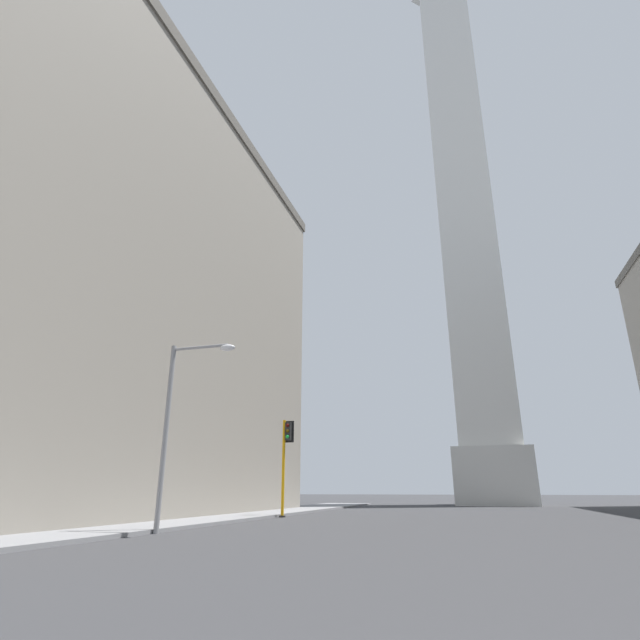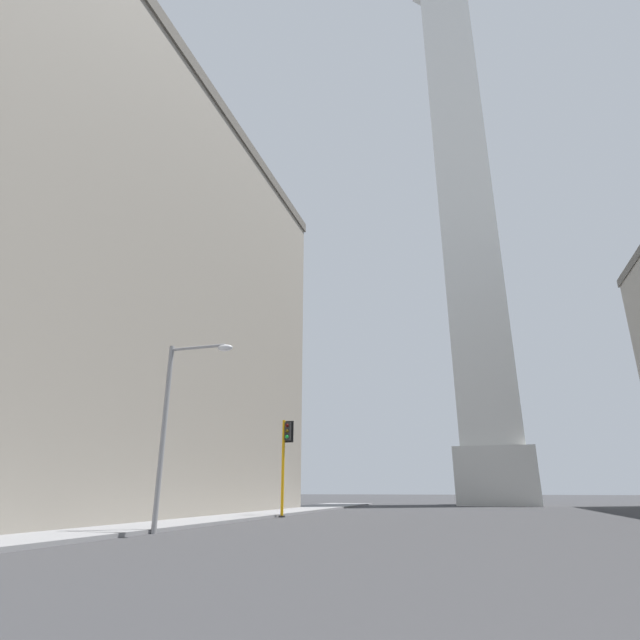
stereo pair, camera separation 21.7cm
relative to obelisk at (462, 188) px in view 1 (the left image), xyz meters
The scene contains 5 objects.
sidewalk_left 55.68m from the obelisk, 113.26° to the right, with size 5.00×70.95×0.15m, color gray.
building_left 53.29m from the obelisk, 130.46° to the right, with size 28.43×39.52×27.60m.
obelisk is the anchor object (origin of this frame).
traffic_light_mid_left 47.72m from the obelisk, 113.39° to the right, with size 0.78×0.50×5.69m.
street_lamp 55.77m from the obelisk, 106.77° to the right, with size 2.87×0.36×7.16m.
Camera 1 is at (-1.61, -1.31, 1.51)m, focal length 28.00 mm.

